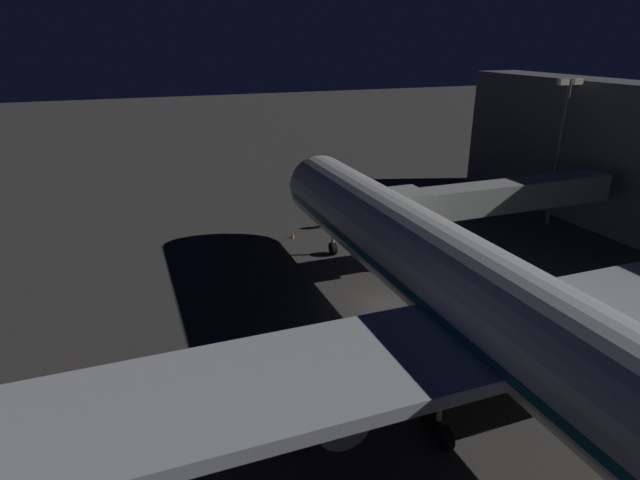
{
  "coord_description": "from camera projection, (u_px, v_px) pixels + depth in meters",
  "views": [
    {
      "loc": [
        17.34,
        31.65,
        19.19
      ],
      "look_at": [
        3.0,
        -6.19,
        3.5
      ],
      "focal_mm": 29.48,
      "sensor_mm": 36.0,
      "label": 1
    }
  ],
  "objects": [
    {
      "name": "apron_floodlight_mast",
      "position": [
        561.0,
        141.0,
        54.66
      ],
      "size": [
        2.9,
        0.5,
        15.3
      ],
      "color": "#59595E",
      "rests_on": "ground_plane"
    },
    {
      "name": "traffic_cone_nose_starboard",
      "position": [
        293.0,
        235.0,
        53.55
      ],
      "size": [
        0.36,
        0.36,
        0.55
      ],
      "primitive_type": "cone",
      "color": "orange",
      "rests_on": "ground_plane"
    },
    {
      "name": "traffic_cone_nose_port",
      "position": [
        333.0,
        230.0,
        55.01
      ],
      "size": [
        0.36,
        0.36,
        0.55
      ],
      "primitive_type": "cone",
      "color": "orange",
      "rests_on": "ground_plane"
    },
    {
      "name": "ground_plane",
      "position": [
        385.0,
        305.0,
        40.26
      ],
      "size": [
        320.0,
        320.0,
        0.0
      ],
      "primitive_type": "plane",
      "color": "#383533"
    },
    {
      "name": "airliner_at_gate",
      "position": [
        501.0,
        315.0,
        27.31
      ],
      "size": [
        57.84,
        59.99,
        18.18
      ],
      "color": "silver",
      "rests_on": "ground_plane"
    },
    {
      "name": "jet_bridge",
      "position": [
        486.0,
        199.0,
        46.6
      ],
      "size": [
        23.15,
        3.4,
        7.31
      ],
      "color": "#9E9E99",
      "rests_on": "ground_plane"
    }
  ]
}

